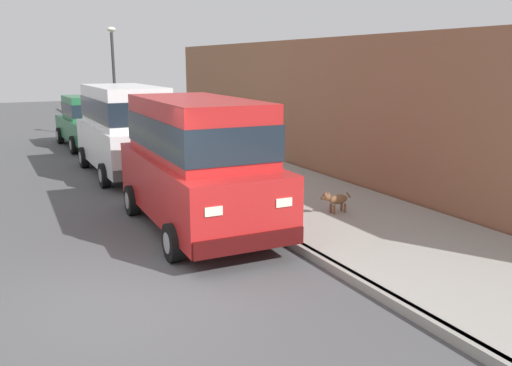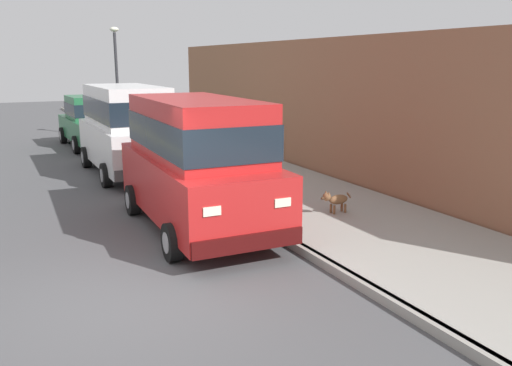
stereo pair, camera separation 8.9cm
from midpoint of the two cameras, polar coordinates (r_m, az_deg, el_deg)
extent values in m
plane|color=#4C4C4F|center=(7.61, -14.09, -12.26)|extent=(80.00, 80.00, 0.00)
cube|color=gray|center=(8.75, 6.96, -8.06)|extent=(0.16, 64.00, 0.14)
cube|color=#99968E|center=(9.81, 15.81, -6.12)|extent=(3.60, 64.00, 0.14)
cube|color=red|center=(10.28, -6.07, -0.19)|extent=(2.04, 4.85, 1.10)
cube|color=red|center=(10.09, -6.22, 5.91)|extent=(1.78, 3.85, 1.10)
cube|color=#19232D|center=(10.10, -6.21, 5.44)|extent=(1.82, 3.89, 0.61)
cube|color=#400A0A|center=(8.28, -0.66, -6.31)|extent=(1.87, 0.26, 0.28)
cube|color=#400A0A|center=(12.56, -9.52, 0.19)|extent=(1.87, 0.26, 0.28)
cylinder|color=black|center=(9.46, 2.45, -4.75)|extent=(0.24, 0.65, 0.64)
cylinder|color=#9E9EA3|center=(9.46, 2.45, -4.75)|extent=(0.25, 0.36, 0.35)
cylinder|color=black|center=(8.79, -8.69, -6.28)|extent=(0.24, 0.65, 0.64)
cylinder|color=#9E9EA3|center=(8.79, -8.69, -6.28)|extent=(0.25, 0.36, 0.35)
cylinder|color=black|center=(12.08, -4.05, -0.85)|extent=(0.24, 0.65, 0.64)
cylinder|color=#9E9EA3|center=(12.08, -4.05, -0.85)|extent=(0.25, 0.36, 0.35)
cylinder|color=black|center=(11.56, -12.88, -1.78)|extent=(0.24, 0.65, 0.64)
cylinder|color=#9E9EA3|center=(11.56, -12.88, -1.78)|extent=(0.25, 0.36, 0.35)
cube|color=#EAEACC|center=(8.34, 3.11, -2.06)|extent=(0.28, 0.09, 0.14)
cube|color=#EAEACC|center=(7.87, -4.49, -3.00)|extent=(0.28, 0.09, 0.14)
cube|color=white|center=(15.78, -13.47, 4.11)|extent=(1.92, 4.81, 1.10)
cube|color=white|center=(15.66, -13.68, 8.09)|extent=(1.69, 3.81, 1.10)
cube|color=#19232D|center=(15.66, -13.66, 7.79)|extent=(1.73, 3.85, 0.61)
cube|color=#505050|center=(13.61, -11.02, 1.11)|extent=(1.86, 0.21, 0.28)
cube|color=#505050|center=(18.11, -15.17, 3.80)|extent=(1.86, 0.21, 0.28)
cylinder|color=black|center=(14.72, -8.38, 1.54)|extent=(0.22, 0.64, 0.64)
cylinder|color=#9E9EA3|center=(14.72, -8.38, 1.54)|extent=(0.24, 0.35, 0.35)
cylinder|color=black|center=(14.25, -15.64, 0.82)|extent=(0.22, 0.64, 0.64)
cylinder|color=#9E9EA3|center=(14.25, -15.64, 0.82)|extent=(0.24, 0.35, 0.35)
cylinder|color=black|center=(17.52, -11.51, 3.24)|extent=(0.22, 0.64, 0.64)
cylinder|color=#9E9EA3|center=(17.52, -11.51, 3.24)|extent=(0.24, 0.35, 0.35)
cylinder|color=black|center=(17.13, -17.65, 2.67)|extent=(0.22, 0.64, 0.64)
cylinder|color=#9E9EA3|center=(17.13, -17.65, 2.67)|extent=(0.24, 0.35, 0.35)
cube|color=#EAEACC|center=(13.65, -8.71, 3.69)|extent=(0.28, 0.08, 0.14)
cube|color=#EAEACC|center=(13.33, -13.53, 3.26)|extent=(0.28, 0.08, 0.14)
cube|color=#23663D|center=(21.28, -16.98, 5.64)|extent=(1.96, 4.56, 0.76)
cube|color=#23663D|center=(21.30, -17.18, 7.80)|extent=(1.66, 2.15, 0.84)
cube|color=#19232D|center=(21.30, -17.17, 7.63)|extent=(1.69, 2.20, 0.46)
cube|color=black|center=(19.18, -15.55, 4.27)|extent=(1.77, 0.26, 0.28)
cube|color=black|center=(23.45, -18.07, 5.60)|extent=(1.77, 0.26, 0.28)
cylinder|color=black|center=(20.19, -13.58, 4.39)|extent=(0.24, 0.65, 0.64)
cylinder|color=#9E9EA3|center=(20.19, -13.58, 4.39)|extent=(0.25, 0.36, 0.35)
cylinder|color=black|center=(19.80, -18.61, 3.91)|extent=(0.24, 0.65, 0.64)
cylinder|color=#9E9EA3|center=(19.80, -18.61, 3.91)|extent=(0.25, 0.36, 0.35)
cylinder|color=black|center=(22.87, -15.44, 5.25)|extent=(0.24, 0.65, 0.64)
cylinder|color=#9E9EA3|center=(22.87, -15.44, 5.25)|extent=(0.25, 0.36, 0.35)
cylinder|color=black|center=(22.53, -19.91, 4.83)|extent=(0.24, 0.65, 0.64)
cylinder|color=#9E9EA3|center=(22.53, -19.91, 4.83)|extent=(0.25, 0.36, 0.35)
cube|color=#EAEACC|center=(19.23, -13.97, 5.45)|extent=(0.28, 0.09, 0.14)
cube|color=#EAEACC|center=(18.98, -17.24, 5.16)|extent=(0.28, 0.09, 0.14)
ellipsoid|color=brown|center=(11.05, 9.07, -1.75)|extent=(0.44, 0.20, 0.20)
cylinder|color=brown|center=(10.97, 8.64, -2.87)|extent=(0.05, 0.05, 0.18)
cylinder|color=brown|center=(11.07, 8.28, -2.72)|extent=(0.05, 0.05, 0.18)
cylinder|color=brown|center=(11.13, 9.78, -2.69)|extent=(0.05, 0.05, 0.18)
cylinder|color=brown|center=(11.22, 9.42, -2.54)|extent=(0.05, 0.05, 0.18)
sphere|color=brown|center=(10.86, 7.84, -1.48)|extent=(0.17, 0.17, 0.17)
ellipsoid|color=#432C1C|center=(10.82, 7.45, -1.63)|extent=(0.11, 0.07, 0.06)
cone|color=brown|center=(10.81, 8.05, -1.09)|extent=(0.06, 0.06, 0.07)
cone|color=brown|center=(10.89, 7.75, -0.98)|extent=(0.06, 0.06, 0.07)
cylinder|color=brown|center=(11.19, 10.16, -1.30)|extent=(0.12, 0.04, 0.13)
cylinder|color=#2D2D33|center=(23.08, -14.56, 10.16)|extent=(0.12, 0.12, 4.20)
ellipsoid|color=silver|center=(23.09, -14.88, 15.66)|extent=(0.36, 0.36, 0.20)
cube|color=#8C5B42|center=(15.56, 6.51, 8.11)|extent=(0.50, 20.00, 3.81)
camera|label=1|loc=(0.04, -89.76, 0.06)|focal=37.24mm
camera|label=2|loc=(0.04, 90.24, -0.06)|focal=37.24mm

